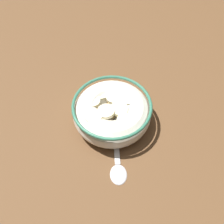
% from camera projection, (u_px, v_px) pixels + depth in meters
% --- Properties ---
extents(ground_plane, '(1.21, 1.21, 0.02)m').
position_uv_depth(ground_plane, '(112.00, 123.00, 0.62)').
color(ground_plane, brown).
extents(cereal_bowl, '(0.15, 0.15, 0.05)m').
position_uv_depth(cereal_bowl, '(112.00, 112.00, 0.59)').
color(cereal_bowl, silver).
rests_on(cereal_bowl, ground_plane).
extents(spoon, '(0.16, 0.09, 0.01)m').
position_uv_depth(spoon, '(117.00, 160.00, 0.55)').
color(spoon, silver).
rests_on(spoon, ground_plane).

